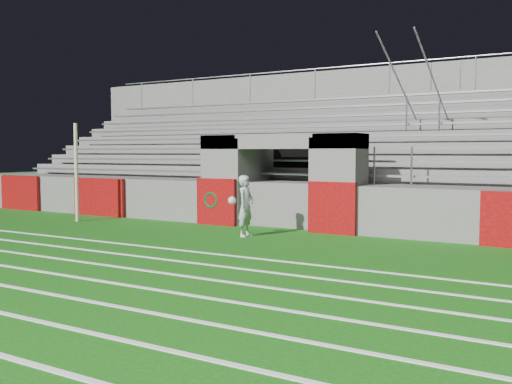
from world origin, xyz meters
The scene contains 6 objects.
ground centered at (0.00, 0.00, 0.00)m, with size 90.00×90.00×0.00m, color #12500D.
field_post centered at (-5.97, 1.52, 1.49)m, with size 0.11×0.11×2.98m, color beige.
field_markings centered at (0.00, -5.00, 0.01)m, with size 28.00×8.09×0.01m.
stadium_structure centered at (0.00, 7.97, 1.49)m, with size 26.00×8.48×5.42m.
goalkeeper_with_ball centered at (0.09, 1.46, 0.77)m, with size 0.64×0.59×1.54m.
hose_coil centered at (-1.95, 2.93, 0.76)m, with size 0.56×0.15×0.60m.
Camera 1 is at (7.51, -10.63, 2.11)m, focal length 40.00 mm.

